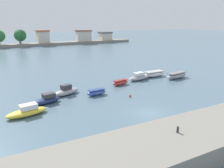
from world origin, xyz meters
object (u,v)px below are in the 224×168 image
Objects in this scene: moored_boat_3 at (97,92)px; moored_boat_6 at (154,74)px; mooring_bollard at (178,130)px; moored_boat_0 at (27,111)px; moored_boat_5 at (139,77)px; moored_boat_4 at (120,83)px; moored_boat_1 at (46,100)px; moored_boat_7 at (177,75)px; mooring_buoy_1 at (130,96)px; moored_boat_2 at (66,91)px.

moored_boat_6 is at bearing 14.45° from moored_boat_3.
mooring_bollard reaches higher than moored_boat_0.
mooring_bollard is 25.32m from moored_boat_5.
moored_boat_5 is at bearing 9.66° from moored_boat_0.
moored_boat_4 is at bearing 73.52° from mooring_bollard.
moored_boat_0 is 4.33m from moored_boat_1.
moored_boat_3 is at bearing 177.87° from moored_boat_7.
moored_boat_4 is 0.63× the size of moored_boat_5.
mooring_bollard is 28.14m from moored_boat_6.
moored_boat_3 is 16.53m from moored_boat_6.
moored_boat_7 is (18.78, 20.07, -1.55)m from mooring_bollard.
moored_boat_3 is 9.69× the size of mooring_buoy_1.
moored_boat_1 is 19.82m from moored_boat_5.
mooring_buoy_1 is at bearing 73.81° from mooring_bollard.
mooring_bollard is at bearing -127.96° from moored_boat_5.
moored_boat_4 is (14.10, 3.32, -0.07)m from moored_boat_1.
mooring_bollard reaches higher than moored_boat_7.
moored_boat_1 is at bearing 174.85° from moored_boat_3.
moored_boat_4 is (6.25, 21.12, -1.68)m from mooring_bollard.
moored_boat_6 is 4.58m from moored_boat_7.
moored_boat_3 is 0.58× the size of moored_boat_7.
moored_boat_5 is 16.34× the size of mooring_buoy_1.
moored_boat_5 is (22.18, 7.94, 0.05)m from moored_boat_0.
moored_boat_5 is 1.08× the size of moored_boat_6.
mooring_bollard is 0.11× the size of moored_boat_2.
moored_boat_7 is at bearing 1.68° from moored_boat_3.
moored_boat_5 reaches higher than moored_boat_3.
moored_boat_3 is (0.03, 17.81, -1.67)m from mooring_bollard.
moored_boat_0 is 11.29m from moored_boat_3.
moored_boat_2 is at bearing -172.46° from moored_boat_6.
moored_boat_2 is at bearing 146.08° from mooring_buoy_1.
moored_boat_0 is 0.91× the size of moored_boat_7.
moored_boat_3 is at bearing 142.81° from mooring_buoy_1.
moored_boat_7 is (7.38, -2.48, 0.01)m from moored_boat_5.
moored_boat_3 is 18.88m from moored_boat_7.
moored_boat_6 is 15.08× the size of mooring_buoy_1.
moored_boat_2 reaches higher than moored_boat_6.
mooring_bollard is at bearing -142.10° from moored_boat_7.
moored_boat_6 is (15.60, 23.37, -1.58)m from mooring_bollard.
mooring_buoy_1 is (15.04, -0.01, -0.35)m from moored_boat_0.
moored_boat_7 is at bearing -47.57° from moored_boat_6.
moored_boat_6 is at bearing -10.60° from moored_boat_2.
moored_boat_1 is 7.88m from moored_boat_3.
moored_boat_2 is (6.68, 5.61, 0.05)m from moored_boat_0.
moored_boat_7 reaches higher than moored_boat_3.
moored_boat_2 reaches higher than moored_boat_5.
moored_boat_2 is 1.48× the size of moored_boat_3.
moored_boat_2 is 4.80m from moored_boat_3.
moored_boat_2 is at bearing 177.37° from moored_boat_5.
mooring_buoy_1 is at bearing -42.40° from moored_boat_3.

